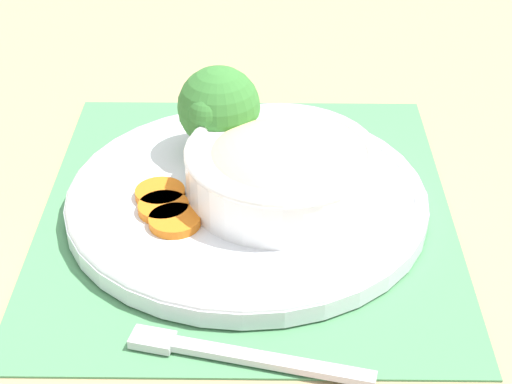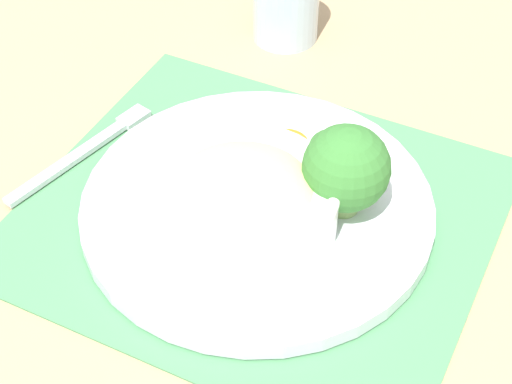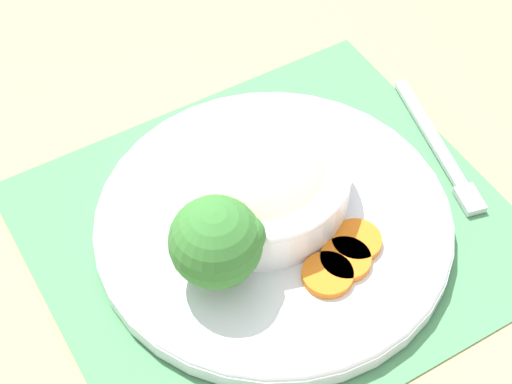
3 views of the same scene
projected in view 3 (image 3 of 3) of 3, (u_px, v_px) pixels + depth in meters
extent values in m
plane|color=tan|center=(273.00, 232.00, 0.79)|extent=(4.00, 4.00, 0.00)
cube|color=#4C8C59|center=(273.00, 231.00, 0.79)|extent=(0.42, 0.37, 0.00)
cylinder|color=silver|center=(273.00, 224.00, 0.78)|extent=(0.33, 0.33, 0.02)
torus|color=silver|center=(274.00, 219.00, 0.78)|extent=(0.33, 0.33, 0.01)
cylinder|color=white|center=(256.00, 182.00, 0.78)|extent=(0.17, 0.17, 0.04)
torus|color=white|center=(256.00, 166.00, 0.76)|extent=(0.17, 0.17, 0.01)
ellipsoid|color=beige|center=(256.00, 174.00, 0.77)|extent=(0.14, 0.14, 0.05)
cylinder|color=#84AD5B|center=(217.00, 269.00, 0.73)|extent=(0.03, 0.03, 0.02)
sphere|color=#387A33|center=(216.00, 242.00, 0.70)|extent=(0.08, 0.08, 0.08)
sphere|color=#387A33|center=(244.00, 235.00, 0.70)|extent=(0.04, 0.04, 0.04)
sphere|color=#387A33|center=(189.00, 242.00, 0.70)|extent=(0.03, 0.03, 0.03)
cylinder|color=orange|center=(328.00, 275.00, 0.73)|extent=(0.04, 0.04, 0.01)
cylinder|color=orange|center=(345.00, 260.00, 0.74)|extent=(0.04, 0.04, 0.01)
cylinder|color=orange|center=(356.00, 241.00, 0.76)|extent=(0.04, 0.04, 0.01)
cube|color=silver|center=(436.00, 142.00, 0.85)|extent=(0.05, 0.18, 0.01)
cube|color=silver|center=(470.00, 199.00, 0.81)|extent=(0.03, 0.04, 0.01)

